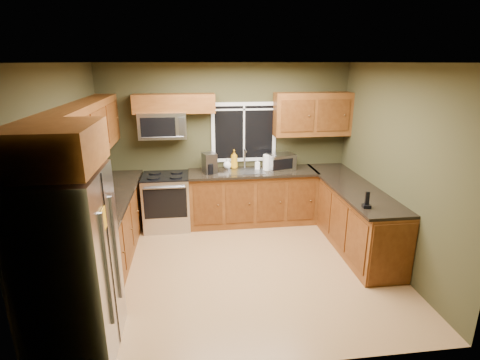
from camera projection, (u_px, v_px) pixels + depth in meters
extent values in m
plane|color=#9A6E43|center=(240.00, 267.00, 5.17)|extent=(4.20, 4.20, 0.00)
plane|color=white|center=(240.00, 63.00, 4.35)|extent=(4.20, 4.20, 0.00)
plane|color=#36341D|center=(227.00, 144.00, 6.47)|extent=(4.20, 0.00, 4.20)
plane|color=#36341D|center=(267.00, 236.00, 3.06)|extent=(4.20, 0.00, 4.20)
plane|color=#36341D|center=(67.00, 180.00, 4.51)|extent=(0.00, 3.60, 3.60)
plane|color=#36341D|center=(395.00, 168.00, 5.02)|extent=(0.00, 3.60, 3.60)
cube|color=white|center=(244.00, 132.00, 6.43)|extent=(1.12, 0.03, 1.02)
cube|color=black|center=(244.00, 132.00, 6.42)|extent=(1.00, 0.01, 0.90)
cube|color=white|center=(244.00, 132.00, 6.41)|extent=(0.03, 0.01, 0.90)
cube|color=white|center=(244.00, 110.00, 6.29)|extent=(1.00, 0.01, 0.03)
cube|color=brown|center=(109.00, 230.00, 5.27)|extent=(0.60, 2.65, 0.90)
cube|color=black|center=(107.00, 198.00, 5.13)|extent=(0.65, 2.65, 0.04)
cube|color=brown|center=(252.00, 198.00, 6.50)|extent=(2.17, 0.60, 0.90)
cube|color=black|center=(253.00, 172.00, 6.34)|extent=(2.17, 0.65, 0.04)
cube|color=brown|center=(351.00, 215.00, 5.77)|extent=(0.60, 2.50, 0.90)
cube|color=#552A0F|center=(392.00, 255.00, 4.58)|extent=(0.56, 0.02, 0.82)
cube|color=black|center=(352.00, 186.00, 5.63)|extent=(0.65, 2.50, 0.04)
cube|color=brown|center=(86.00, 131.00, 4.83)|extent=(0.33, 2.65, 0.72)
cube|color=brown|center=(174.00, 103.00, 5.99)|extent=(1.30, 0.33, 0.30)
cube|color=brown|center=(312.00, 114.00, 6.33)|extent=(1.30, 0.33, 0.72)
cube|color=brown|center=(52.00, 147.00, 3.12)|extent=(0.72, 0.90, 0.38)
cube|color=#B7B7BC|center=(71.00, 266.00, 3.46)|extent=(0.72, 0.90, 1.80)
cube|color=slate|center=(107.00, 270.00, 3.30)|extent=(0.03, 0.04, 1.10)
cube|color=slate|center=(116.00, 249.00, 3.68)|extent=(0.03, 0.04, 1.10)
cube|color=black|center=(112.00, 264.00, 3.50)|extent=(0.01, 0.02, 1.78)
cube|color=orange|center=(104.00, 219.00, 3.26)|extent=(0.01, 0.14, 0.20)
cube|color=#B7B7BC|center=(167.00, 202.00, 6.30)|extent=(0.76, 0.65, 0.90)
cube|color=black|center=(165.00, 176.00, 6.17)|extent=(0.76, 0.64, 0.03)
cube|color=black|center=(165.00, 204.00, 5.96)|extent=(0.68, 0.02, 0.50)
cylinder|color=slate|center=(164.00, 188.00, 5.86)|extent=(0.64, 0.04, 0.04)
cylinder|color=black|center=(153.00, 178.00, 6.00)|extent=(0.20, 0.20, 0.01)
cylinder|color=black|center=(176.00, 177.00, 6.05)|extent=(0.20, 0.20, 0.01)
cylinder|color=black|center=(155.00, 173.00, 6.27)|extent=(0.20, 0.20, 0.01)
cylinder|color=black|center=(177.00, 172.00, 6.31)|extent=(0.20, 0.20, 0.01)
cube|color=#B7B7BC|center=(163.00, 125.00, 6.04)|extent=(0.76, 0.38, 0.42)
cube|color=black|center=(158.00, 127.00, 5.85)|extent=(0.54, 0.01, 0.30)
cube|color=slate|center=(182.00, 127.00, 5.90)|extent=(0.10, 0.01, 0.30)
cylinder|color=slate|center=(162.00, 137.00, 5.89)|extent=(0.66, 0.02, 0.02)
cube|color=slate|center=(246.00, 172.00, 6.32)|extent=(0.60, 0.42, 0.02)
cylinder|color=#B7B7BC|center=(245.00, 159.00, 6.46)|extent=(0.03, 0.03, 0.34)
cylinder|color=#B7B7BC|center=(245.00, 151.00, 6.34)|extent=(0.03, 0.18, 0.03)
cube|color=#B7B7BC|center=(281.00, 162.00, 6.39)|extent=(0.51, 0.44, 0.27)
cube|color=black|center=(283.00, 164.00, 6.23)|extent=(0.36, 0.12, 0.19)
cube|color=slate|center=(209.00, 163.00, 6.21)|extent=(0.26, 0.29, 0.33)
cylinder|color=black|center=(210.00, 169.00, 6.15)|extent=(0.15, 0.15, 0.18)
cylinder|color=#B7B7BC|center=(210.00, 165.00, 6.29)|extent=(0.15, 0.15, 0.22)
cone|color=black|center=(209.00, 158.00, 6.25)|extent=(0.10, 0.10, 0.06)
cylinder|color=white|center=(266.00, 162.00, 6.36)|extent=(0.13, 0.13, 0.27)
cylinder|color=slate|center=(266.00, 154.00, 6.32)|extent=(0.02, 0.02, 0.04)
imported|color=orange|center=(234.00, 159.00, 6.46)|extent=(0.13, 0.13, 0.33)
imported|color=white|center=(257.00, 164.00, 6.43)|extent=(0.10, 0.10, 0.18)
imported|color=white|center=(227.00, 163.00, 6.47)|extent=(0.18, 0.18, 0.18)
cube|color=black|center=(366.00, 206.00, 4.74)|extent=(0.11, 0.11, 0.04)
cube|color=black|center=(367.00, 198.00, 4.71)|extent=(0.05, 0.04, 0.17)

